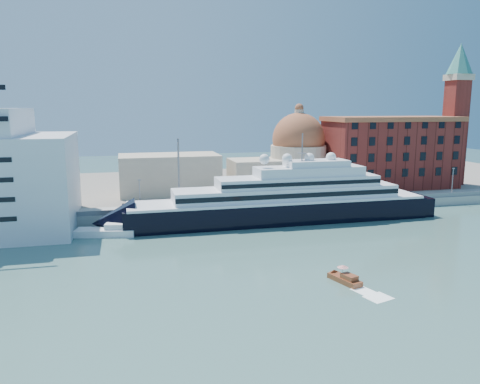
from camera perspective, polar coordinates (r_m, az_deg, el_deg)
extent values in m
plane|color=#335952|center=(95.91, 7.12, -6.90)|extent=(400.00, 400.00, 0.00)
cube|color=gray|center=(126.84, 1.60, -1.99)|extent=(180.00, 10.00, 2.50)
cube|color=slate|center=(166.03, -2.22, 0.85)|extent=(260.00, 72.00, 2.00)
cube|color=slate|center=(122.22, 2.17, -1.57)|extent=(180.00, 0.10, 1.20)
cube|color=black|center=(117.44, 4.75, -2.57)|extent=(75.98, 11.69, 6.33)
cone|color=black|center=(111.44, -15.13, -3.60)|extent=(9.74, 11.69, 11.69)
cube|color=black|center=(134.42, 20.28, -1.62)|extent=(5.84, 10.72, 5.84)
cube|color=white|center=(116.73, 4.78, -0.94)|extent=(74.04, 11.88, 0.58)
cube|color=white|center=(117.04, 5.69, -0.05)|extent=(56.50, 9.74, 2.92)
cube|color=black|center=(112.55, 6.53, -0.48)|extent=(56.50, 0.15, 1.17)
cube|color=white|center=(117.59, 7.06, 1.32)|extent=(40.91, 8.77, 2.53)
cube|color=white|center=(118.32, 8.40, 2.53)|extent=(27.28, 7.79, 2.34)
cube|color=white|center=(118.83, 9.30, 3.49)|extent=(15.59, 6.82, 1.56)
cylinder|color=slate|center=(116.94, 7.60, 5.44)|extent=(0.29, 0.29, 6.82)
sphere|color=white|center=(113.99, 2.99, 4.02)|extent=(2.53, 2.53, 2.53)
sphere|color=white|center=(115.83, 5.77, 4.08)|extent=(2.53, 2.53, 2.53)
sphere|color=white|center=(117.93, 8.45, 4.13)|extent=(2.53, 2.53, 2.53)
sphere|color=white|center=(120.28, 11.03, 4.17)|extent=(2.53, 2.53, 2.53)
cube|color=white|center=(108.85, -16.06, -4.79)|extent=(13.68, 6.86, 1.74)
cube|color=white|center=(108.01, -14.97, -4.07)|extent=(4.81, 3.53, 1.31)
cube|color=maroon|center=(79.58, 12.63, -10.45)|extent=(3.79, 6.58, 1.04)
cube|color=maroon|center=(78.57, 13.19, -10.06)|extent=(2.34, 2.97, 0.83)
cylinder|color=slate|center=(79.48, 12.41, -9.47)|extent=(0.06, 0.06, 1.67)
cone|color=red|center=(79.18, 12.44, -8.83)|extent=(1.87, 1.87, 0.42)
cube|color=maroon|center=(162.49, 17.83, 4.43)|extent=(42.00, 18.00, 22.00)
cube|color=#9A5232|center=(161.82, 18.05, 8.48)|extent=(43.00, 19.00, 1.50)
cube|color=maroon|center=(175.86, 24.65, 6.52)|extent=(6.00, 6.00, 35.00)
cube|color=beige|center=(175.92, 25.11, 12.54)|extent=(7.00, 7.00, 2.00)
cone|color=teal|center=(176.36, 25.27, 14.48)|extent=(8.40, 8.40, 10.00)
cylinder|color=beige|center=(154.89, 7.07, 3.09)|extent=(18.00, 18.00, 14.00)
sphere|color=#9A5232|center=(154.04, 7.15, 6.41)|extent=(17.00, 17.00, 17.00)
cylinder|color=beige|center=(153.71, 7.21, 9.39)|extent=(3.00, 3.00, 3.00)
cube|color=beige|center=(148.81, 2.29, 2.09)|extent=(18.00, 14.00, 10.00)
cube|color=beige|center=(145.37, -8.59, 2.18)|extent=(30.00, 16.00, 12.00)
cylinder|color=slate|center=(121.25, -26.42, -1.11)|extent=(0.24, 0.24, 8.00)
cube|color=slate|center=(120.58, -26.57, 0.80)|extent=(0.80, 0.30, 0.25)
cylinder|color=slate|center=(118.38, -12.11, -0.51)|extent=(0.24, 0.24, 8.00)
cube|color=slate|center=(117.69, -12.19, 1.45)|extent=(0.80, 0.30, 0.25)
cylinder|color=slate|center=(122.98, 1.99, 0.12)|extent=(0.24, 0.24, 8.00)
cube|color=slate|center=(122.33, 2.00, 2.01)|extent=(0.80, 0.30, 0.25)
cylinder|color=slate|center=(134.30, 14.39, 0.66)|extent=(0.24, 0.24, 8.00)
cube|color=slate|center=(133.70, 14.46, 2.40)|extent=(0.80, 0.30, 0.25)
cylinder|color=slate|center=(150.83, 24.47, 1.09)|extent=(0.24, 0.24, 8.00)
cube|color=slate|center=(150.29, 24.59, 2.63)|extent=(0.80, 0.30, 0.25)
cylinder|color=slate|center=(120.25, -7.47, 2.22)|extent=(0.50, 0.50, 18.00)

